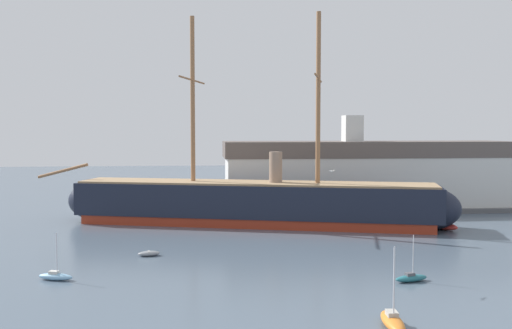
{
  "coord_description": "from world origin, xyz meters",
  "views": [
    {
      "loc": [
        -5.85,
        -27.96,
        14.36
      ],
      "look_at": [
        1.16,
        41.1,
        10.1
      ],
      "focal_mm": 39.93,
      "sensor_mm": 36.0,
      "label": 1
    }
  ],
  "objects": [
    {
      "name": "seagull_in_flight",
      "position": [
        6.7,
        24.75,
        10.44
      ],
      "size": [
        0.83,
        0.88,
        0.13
      ],
      "color": "silver"
    },
    {
      "name": "sailboat_mid_right",
      "position": [
        14.11,
        23.25,
        0.37
      ],
      "size": [
        3.57,
        1.84,
        4.45
      ],
      "color": "#236670",
      "rests_on": "ground"
    },
    {
      "name": "dinghy_alongside_bow",
      "position": [
        -11.51,
        36.81,
        0.29
      ],
      "size": [
        2.62,
        1.49,
        0.58
      ],
      "color": "gray",
      "rests_on": "ground"
    },
    {
      "name": "sailboat_mid_left",
      "position": [
        -19.51,
        27.22,
        0.38
      ],
      "size": [
        3.65,
        2.08,
        4.55
      ],
      "color": "#7FB2D6",
      "rests_on": "ground"
    },
    {
      "name": "tall_ship",
      "position": [
        2.48,
        56.79,
        3.37
      ],
      "size": [
        63.88,
        23.39,
        31.45
      ],
      "color": "maroon",
      "rests_on": "ground"
    },
    {
      "name": "motorboat_far_right",
      "position": [
        29.13,
        49.96,
        0.67
      ],
      "size": [
        3.96,
        4.87,
        1.91
      ],
      "color": "#B22D28",
      "rests_on": "ground"
    },
    {
      "name": "dockside_warehouse_right",
      "position": [
        23.92,
        70.65,
        6.13
      ],
      "size": [
        54.83,
        12.9,
        16.86
      ],
      "color": "#565659",
      "rests_on": "ground"
    },
    {
      "name": "sailboat_foreground_right",
      "position": [
        8.1,
        11.3,
        0.5
      ],
      "size": [
        1.75,
        4.69,
        5.98
      ],
      "color": "orange",
      "rests_on": "ground"
    }
  ]
}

